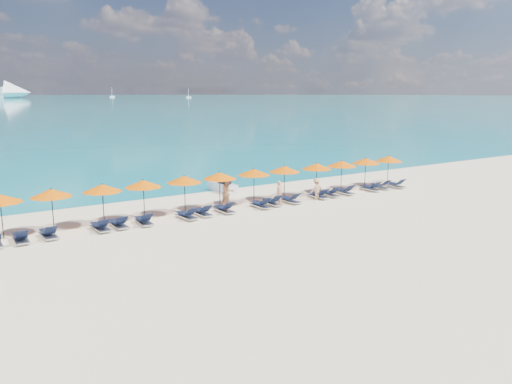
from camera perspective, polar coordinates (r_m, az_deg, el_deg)
ground at (r=27.63m, az=3.39°, el=-3.48°), size 1400.00×1400.00×0.00m
sailboat_near at (r=566.46m, az=-7.73°, el=10.74°), size 5.83×1.94×10.69m
sailboat_far at (r=631.03m, az=-16.13°, el=10.47°), size 6.14×2.05×11.26m
jetski at (r=36.03m, az=-3.79°, el=0.64°), size 1.13×2.58×0.90m
beachgoer_a at (r=32.06m, az=2.70°, el=-0.02°), size 0.54×0.36×1.48m
beachgoer_b at (r=30.89m, az=-3.23°, el=-0.08°), size 0.98×0.65×1.89m
beachgoer_c at (r=33.43m, az=6.94°, el=0.36°), size 0.95×0.45×1.45m
umbrella_0 at (r=27.08m, az=-27.24°, el=-0.67°), size 2.10×2.10×2.28m
umbrella_1 at (r=27.48m, az=-22.37°, el=-0.10°), size 2.10×2.10×2.28m
umbrella_2 at (r=27.95m, az=-17.17°, el=0.44°), size 2.10×2.10×2.28m
umbrella_3 at (r=28.66m, az=-12.77°, el=0.93°), size 2.10×2.10×2.28m
umbrella_4 at (r=29.64m, az=-8.19°, el=1.44°), size 2.10×2.10×2.28m
umbrella_5 at (r=30.69m, az=-4.18°, el=1.87°), size 2.10×2.10×2.28m
umbrella_6 at (r=31.99m, az=-0.24°, el=2.29°), size 2.10×2.10×2.28m
umbrella_7 at (r=33.29m, az=3.26°, el=2.64°), size 2.10×2.10×2.28m
umbrella_8 at (r=34.73m, az=6.96°, el=2.94°), size 2.10×2.10×2.28m
umbrella_9 at (r=36.26m, az=9.77°, el=3.21°), size 2.10×2.10×2.28m
umbrella_10 at (r=38.06m, az=12.43°, el=3.50°), size 2.10×2.10×2.28m
umbrella_11 at (r=39.72m, az=14.92°, el=3.70°), size 2.10×2.10×2.28m
lounger_1 at (r=26.44m, az=-25.29°, el=-4.74°), size 0.66×1.71×0.66m
lounger_2 at (r=26.66m, az=-22.62°, el=-4.39°), size 0.70×1.73×0.66m
lounger_3 at (r=27.10m, az=-17.35°, el=-3.77°), size 0.72×1.74×0.66m
lounger_4 at (r=27.43m, az=-15.43°, el=-3.48°), size 0.66×1.72×0.66m
lounger_5 at (r=27.72m, az=-12.70°, el=-3.19°), size 0.71×1.73×0.66m
lounger_6 at (r=28.49m, az=-7.93°, el=-2.62°), size 0.76×1.75×0.66m
lounger_7 at (r=29.13m, az=-6.17°, el=-2.26°), size 0.64×1.71×0.66m
lounger_8 at (r=29.75m, az=-3.62°, el=-1.93°), size 0.64×1.71×0.66m
lounger_9 at (r=30.86m, az=0.54°, el=-1.42°), size 0.64×1.71×0.66m
lounger_10 at (r=31.61m, az=1.86°, el=-1.11°), size 0.70×1.73×0.66m
lounger_11 at (r=32.30m, az=3.91°, el=-0.86°), size 0.74×1.74×0.66m
lounger_12 at (r=33.89m, az=7.13°, el=-0.34°), size 0.64×1.71×0.66m
lounger_13 at (r=34.58m, az=8.46°, el=-0.14°), size 0.78×1.75×0.66m
lounger_14 at (r=35.52m, az=10.11°, el=0.11°), size 0.73×1.74×0.66m
lounger_15 at (r=37.09m, az=12.95°, el=0.48°), size 0.65×1.71×0.66m
lounger_16 at (r=37.97m, az=13.98°, el=0.68°), size 0.77×1.75×0.66m
lounger_17 at (r=38.78m, az=15.66°, el=0.81°), size 0.72×1.73×0.66m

